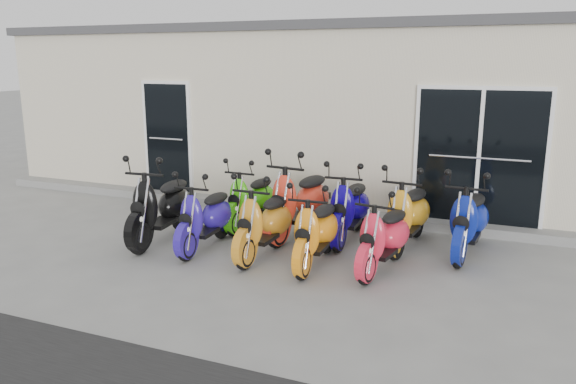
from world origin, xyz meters
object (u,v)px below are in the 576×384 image
at_px(scooter_front_orange_a, 264,213).
at_px(scooter_front_blue, 205,208).
at_px(scooter_back_green, 251,192).
at_px(scooter_back_blue, 350,199).
at_px(scooter_back_extra, 470,211).
at_px(scooter_back_red, 299,191).
at_px(scooter_front_red, 384,228).
at_px(scooter_front_orange_b, 316,222).
at_px(scooter_back_yellow, 409,205).
at_px(scooter_front_black, 161,197).

bearing_deg(scooter_front_orange_a, scooter_front_blue, -176.30).
bearing_deg(scooter_front_orange_a, scooter_back_green, 125.19).
bearing_deg(scooter_back_blue, scooter_back_extra, -1.62).
bearing_deg(scooter_back_red, scooter_back_green, 177.77).
distance_m(scooter_back_green, scooter_back_extra, 3.43).
relative_size(scooter_front_blue, scooter_front_red, 1.03).
bearing_deg(scooter_front_orange_b, scooter_back_extra, 31.39).
bearing_deg(scooter_back_blue, scooter_front_orange_a, -129.49).
distance_m(scooter_front_blue, scooter_back_blue, 2.17).
bearing_deg(scooter_front_orange_a, scooter_front_red, 4.06).
height_order(scooter_back_red, scooter_back_blue, scooter_back_red).
bearing_deg(scooter_front_blue, scooter_back_extra, 15.60).
height_order(scooter_front_orange_a, scooter_front_orange_b, scooter_front_orange_a).
relative_size(scooter_back_yellow, scooter_back_extra, 1.00).
xyz_separation_m(scooter_front_orange_a, scooter_back_extra, (2.63, 1.15, 0.02)).
xyz_separation_m(scooter_front_orange_b, scooter_front_red, (0.88, 0.14, -0.01)).
xyz_separation_m(scooter_back_green, scooter_back_yellow, (2.58, -0.06, 0.04)).
bearing_deg(scooter_front_orange_b, scooter_back_green, 139.26).
relative_size(scooter_front_black, scooter_back_blue, 1.07).
xyz_separation_m(scooter_back_yellow, scooter_back_extra, (0.85, 0.00, 0.00)).
bearing_deg(scooter_back_green, scooter_back_red, -7.51).
xyz_separation_m(scooter_front_blue, scooter_back_green, (0.13, 1.24, -0.01)).
height_order(scooter_front_black, scooter_back_yellow, scooter_front_black).
height_order(scooter_front_orange_b, scooter_back_yellow, scooter_back_yellow).
height_order(scooter_front_red, scooter_back_green, scooter_back_green).
height_order(scooter_front_black, scooter_back_green, scooter_front_black).
xyz_separation_m(scooter_front_blue, scooter_back_yellow, (2.70, 1.18, 0.04)).
distance_m(scooter_front_orange_a, scooter_back_green, 1.45).
height_order(scooter_front_orange_a, scooter_back_extra, scooter_back_extra).
bearing_deg(scooter_front_orange_b, scooter_front_red, 6.90).
bearing_deg(scooter_back_yellow, scooter_front_orange_a, -141.93).
relative_size(scooter_front_orange_a, scooter_back_red, 0.87).
relative_size(scooter_front_orange_b, scooter_back_blue, 0.94).
bearing_deg(scooter_back_yellow, scooter_front_blue, -151.19).
bearing_deg(scooter_front_red, scooter_front_orange_a, -168.80).
relative_size(scooter_front_blue, scooter_front_orange_b, 1.00).
bearing_deg(scooter_back_green, scooter_front_black, -125.66).
relative_size(scooter_front_orange_b, scooter_back_red, 0.84).
height_order(scooter_front_blue, scooter_back_red, scooter_back_red).
distance_m(scooter_front_blue, scooter_back_green, 1.25).
height_order(scooter_front_blue, scooter_back_yellow, scooter_back_yellow).
xyz_separation_m(scooter_front_blue, scooter_back_red, (1.04, 1.08, 0.11)).
relative_size(scooter_front_black, scooter_back_red, 0.97).
bearing_deg(scooter_back_extra, scooter_front_blue, -156.40).
bearing_deg(scooter_back_red, scooter_front_red, -24.56).
distance_m(scooter_front_blue, scooter_back_yellow, 2.95).
relative_size(scooter_front_orange_b, scooter_back_extra, 0.93).
height_order(scooter_front_blue, scooter_front_orange_a, scooter_front_orange_a).
relative_size(scooter_back_red, scooter_back_yellow, 1.11).
relative_size(scooter_front_orange_a, scooter_front_red, 1.06).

